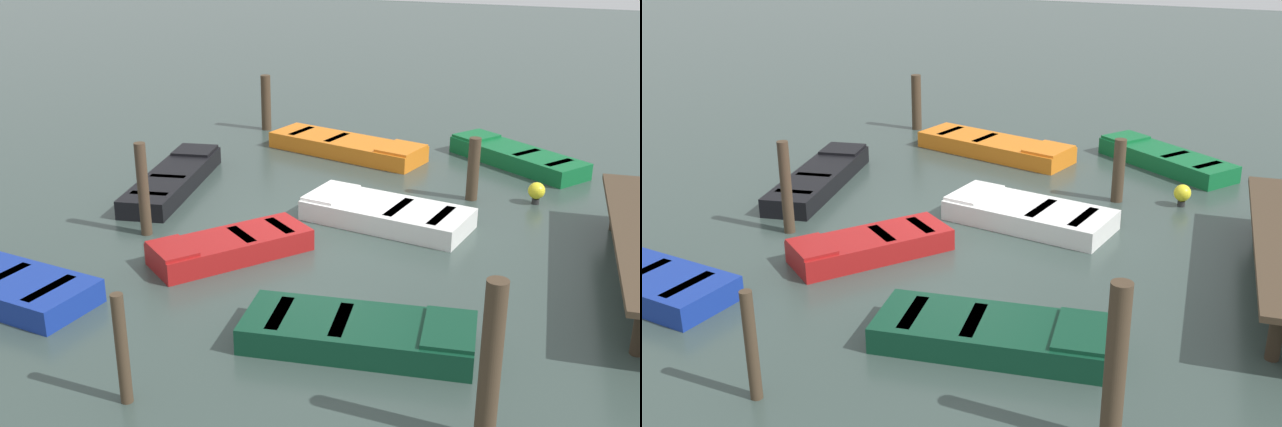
% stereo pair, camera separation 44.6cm
% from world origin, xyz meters
% --- Properties ---
extents(ground_plane, '(80.00, 80.00, 0.00)m').
position_xyz_m(ground_plane, '(0.00, 0.00, 0.00)').
color(ground_plane, '#33423D').
extents(rowboat_dark_green, '(1.76, 3.48, 0.46)m').
position_xyz_m(rowboat_dark_green, '(3.89, 2.09, 0.22)').
color(rowboat_dark_green, '#0C3823').
rests_on(rowboat_dark_green, ground_plane).
extents(rowboat_orange, '(2.19, 4.26, 0.46)m').
position_xyz_m(rowboat_orange, '(-5.00, -1.14, 0.22)').
color(rowboat_orange, orange).
rests_on(rowboat_orange, ground_plane).
extents(rowboat_green, '(2.93, 3.58, 0.46)m').
position_xyz_m(rowboat_green, '(-5.64, 3.02, 0.22)').
color(rowboat_green, '#0F602D').
rests_on(rowboat_green, ground_plane).
extents(rowboat_white, '(1.92, 3.47, 0.46)m').
position_xyz_m(rowboat_white, '(-0.81, 1.10, 0.22)').
color(rowboat_white, silver).
rests_on(rowboat_white, ground_plane).
extents(rowboat_black, '(4.23, 1.80, 0.46)m').
position_xyz_m(rowboat_black, '(-1.16, -3.97, 0.22)').
color(rowboat_black, black).
rests_on(rowboat_black, ground_plane).
extents(rowboat_red, '(2.95, 2.60, 0.46)m').
position_xyz_m(rowboat_red, '(1.78, -1.07, 0.22)').
color(rowboat_red, maroon).
rests_on(rowboat_red, ground_plane).
extents(mooring_piling_near_right, '(0.25, 0.25, 1.38)m').
position_xyz_m(mooring_piling_near_right, '(-2.80, 2.45, 0.69)').
color(mooring_piling_near_right, '#423323').
rests_on(mooring_piling_near_right, ground_plane).
extents(mooring_piling_far_right, '(0.26, 0.26, 2.13)m').
position_xyz_m(mooring_piling_far_right, '(5.45, 4.15, 1.06)').
color(mooring_piling_far_right, '#423323').
rests_on(mooring_piling_far_right, ground_plane).
extents(mooring_piling_mid_left, '(0.27, 0.27, 1.55)m').
position_xyz_m(mooring_piling_mid_left, '(-6.49, -4.09, 0.78)').
color(mooring_piling_mid_left, '#423323').
rests_on(mooring_piling_mid_left, ground_plane).
extents(mooring_piling_center, '(0.21, 0.21, 1.84)m').
position_xyz_m(mooring_piling_center, '(1.38, -3.08, 0.92)').
color(mooring_piling_center, '#423323').
rests_on(mooring_piling_center, ground_plane).
extents(mooring_piling_near_left, '(0.16, 0.16, 1.54)m').
position_xyz_m(mooring_piling_near_left, '(6.25, -0.28, 0.77)').
color(mooring_piling_near_left, '#423323').
rests_on(mooring_piling_near_left, ground_plane).
extents(marker_buoy, '(0.36, 0.36, 0.48)m').
position_xyz_m(marker_buoy, '(-3.01, 3.79, 0.29)').
color(marker_buoy, '#262626').
rests_on(marker_buoy, ground_plane).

